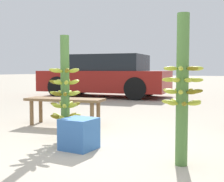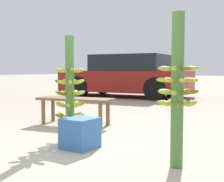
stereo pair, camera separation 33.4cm
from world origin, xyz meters
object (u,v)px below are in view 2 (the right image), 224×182
(banana_stalk_center, at_px, (177,89))
(market_bench, at_px, (75,102))
(parked_car, at_px, (127,76))
(produce_crate, at_px, (80,133))
(banana_stalk_left, at_px, (70,90))

(banana_stalk_center, height_order, market_bench, banana_stalk_center)
(parked_car, height_order, produce_crate, parked_car)
(parked_car, bearing_deg, market_bench, -165.93)
(banana_stalk_left, bearing_deg, parked_car, 115.49)
(banana_stalk_left, height_order, produce_crate, banana_stalk_left)
(market_bench, distance_m, parked_car, 5.20)
(banana_stalk_center, xyz_separation_m, market_bench, (-2.18, 1.10, -0.34))
(banana_stalk_left, distance_m, banana_stalk_center, 1.59)
(banana_stalk_center, height_order, produce_crate, banana_stalk_center)
(banana_stalk_left, height_order, banana_stalk_center, banana_stalk_center)
(parked_car, bearing_deg, banana_stalk_center, -153.32)
(parked_car, distance_m, produce_crate, 6.64)
(produce_crate, bearing_deg, banana_stalk_left, 144.91)
(banana_stalk_center, xyz_separation_m, parked_car, (-4.21, 5.88, -0.05))
(market_bench, relative_size, parked_car, 0.30)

